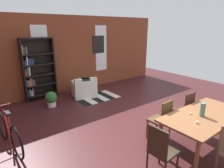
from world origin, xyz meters
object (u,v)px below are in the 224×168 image
(dining_chair_far_right, at_px, (185,109))
(potted_plant_by_shelf, at_px, (51,99))
(dining_chair_far_left, at_px, (162,119))
(vase_on_table, at_px, (203,110))
(armchair_white, at_px, (84,89))
(bookshelf_tall, at_px, (37,70))
(dining_table, at_px, (204,118))
(bicycle_second, at_px, (9,133))
(dining_chair_head_left, at_px, (161,150))

(dining_chair_far_right, xyz_separation_m, potted_plant_by_shelf, (-2.18, 3.35, -0.25))
(dining_chair_far_left, xyz_separation_m, potted_plant_by_shelf, (-1.30, 3.35, -0.25))
(vase_on_table, xyz_separation_m, armchair_white, (-0.29, 4.26, -0.62))
(dining_chair_far_left, relative_size, armchair_white, 0.97)
(dining_chair_far_left, xyz_separation_m, armchair_white, (0.02, 3.56, -0.23))
(dining_chair_far_left, bearing_deg, armchair_white, 89.68)
(dining_chair_far_left, bearing_deg, dining_chair_far_right, -0.01)
(dining_chair_far_left, height_order, bookshelf_tall, bookshelf_tall)
(dining_table, xyz_separation_m, dining_chair_far_right, (0.44, 0.71, -0.17))
(vase_on_table, xyz_separation_m, dining_chair_far_right, (0.57, 0.71, -0.38))
(potted_plant_by_shelf, bearing_deg, bicycle_second, -132.70)
(dining_chair_far_right, distance_m, potted_plant_by_shelf, 4.00)
(dining_table, height_order, dining_chair_far_left, dining_chair_far_left)
(bicycle_second, xyz_separation_m, potted_plant_by_shelf, (1.49, 1.61, -0.08))
(dining_chair_far_left, bearing_deg, dining_table, -58.18)
(dining_chair_far_right, bearing_deg, potted_plant_by_shelf, 123.03)
(dining_chair_far_left, height_order, potted_plant_by_shelf, dining_chair_far_left)
(dining_table, height_order, bicycle_second, bicycle_second)
(dining_table, distance_m, dining_chair_far_left, 0.85)
(vase_on_table, distance_m, bicycle_second, 3.99)
(dining_table, xyz_separation_m, dining_chair_far_left, (-0.44, 0.71, -0.17))
(dining_table, height_order, bookshelf_tall, bookshelf_tall)
(armchair_white, bearing_deg, potted_plant_by_shelf, -171.10)
(dining_table, distance_m, armchair_white, 4.30)
(potted_plant_by_shelf, bearing_deg, dining_chair_far_left, -68.84)
(bicycle_second, bearing_deg, armchair_white, 32.96)
(dining_table, height_order, dining_chair_head_left, dining_chair_head_left)
(vase_on_table, bearing_deg, dining_chair_head_left, -179.81)
(armchair_white, bearing_deg, vase_on_table, -86.05)
(vase_on_table, height_order, dining_chair_head_left, vase_on_table)
(dining_chair_far_right, relative_size, bookshelf_tall, 0.44)
(bookshelf_tall, xyz_separation_m, potted_plant_by_shelf, (0.10, -0.92, -0.80))
(dining_table, relative_size, dining_chair_far_left, 2.07)
(dining_chair_far_left, xyz_separation_m, dining_chair_far_right, (0.88, -0.00, 0.00))
(potted_plant_by_shelf, bearing_deg, bookshelf_tall, 96.34)
(bookshelf_tall, relative_size, armchair_white, 2.19)
(armchair_white, bearing_deg, dining_chair_head_left, -102.43)
(dining_chair_far_left, xyz_separation_m, bookshelf_tall, (-1.40, 4.27, 0.55))
(dining_chair_head_left, xyz_separation_m, armchair_white, (0.94, 4.27, -0.23))
(dining_chair_far_left, distance_m, potted_plant_by_shelf, 3.60)
(dining_chair_head_left, height_order, potted_plant_by_shelf, dining_chair_head_left)
(bicycle_second, bearing_deg, dining_chair_far_left, -31.95)
(dining_table, height_order, vase_on_table, vase_on_table)
(armchair_white, bearing_deg, dining_chair_far_right, -76.38)
(dining_chair_head_left, height_order, bicycle_second, dining_chair_head_left)
(dining_chair_far_left, xyz_separation_m, bicycle_second, (-2.79, 1.74, -0.17))
(dining_chair_far_left, relative_size, dining_chair_head_left, 1.00)
(armchair_white, relative_size, bicycle_second, 0.60)
(vase_on_table, bearing_deg, bookshelf_tall, 109.00)
(dining_chair_far_left, relative_size, bicycle_second, 0.58)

